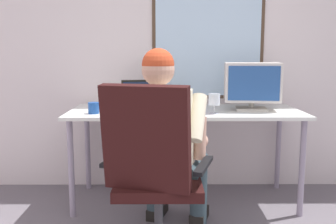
{
  "coord_description": "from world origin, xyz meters",
  "views": [
    {
      "loc": [
        -0.24,
        -1.11,
        1.2
      ],
      "look_at": [
        -0.23,
        1.49,
        0.8
      ],
      "focal_mm": 41.32,
      "sensor_mm": 36.0,
      "label": 1
    }
  ],
  "objects_px": {
    "person_seated": "(164,144)",
    "office_chair": "(152,165)",
    "laptop": "(143,101)",
    "desk_speaker": "(180,98)",
    "desk": "(185,118)",
    "wine_glass": "(214,101)",
    "coffee_mug": "(94,108)",
    "book_stack": "(191,106)",
    "crt_monitor": "(252,83)"
  },
  "relations": [
    {
      "from": "person_seated",
      "to": "wine_glass",
      "type": "relative_size",
      "value": 8.24
    },
    {
      "from": "crt_monitor",
      "to": "desk_speaker",
      "type": "distance_m",
      "value": 0.6
    },
    {
      "from": "laptop",
      "to": "coffee_mug",
      "type": "xyz_separation_m",
      "value": [
        -0.35,
        -0.26,
        -0.02
      ]
    },
    {
      "from": "laptop",
      "to": "desk",
      "type": "bearing_deg",
      "value": -13.6
    },
    {
      "from": "laptop",
      "to": "wine_glass",
      "type": "xyz_separation_m",
      "value": [
        0.54,
        -0.27,
        0.04
      ]
    },
    {
      "from": "desk",
      "to": "desk_speaker",
      "type": "bearing_deg",
      "value": 104.24
    },
    {
      "from": "crt_monitor",
      "to": "office_chair",
      "type": "bearing_deg",
      "value": -128.88
    },
    {
      "from": "wine_glass",
      "to": "coffee_mug",
      "type": "distance_m",
      "value": 0.89
    },
    {
      "from": "desk",
      "to": "office_chair",
      "type": "height_order",
      "value": "office_chair"
    },
    {
      "from": "laptop",
      "to": "book_stack",
      "type": "distance_m",
      "value": 0.41
    },
    {
      "from": "desk",
      "to": "office_chair",
      "type": "bearing_deg",
      "value": -103.7
    },
    {
      "from": "person_seated",
      "to": "wine_glass",
      "type": "xyz_separation_m",
      "value": [
        0.37,
        0.49,
        0.21
      ]
    },
    {
      "from": "desk",
      "to": "book_stack",
      "type": "xyz_separation_m",
      "value": [
        0.04,
        -0.05,
        0.1
      ]
    },
    {
      "from": "person_seated",
      "to": "coffee_mug",
      "type": "relative_size",
      "value": 14.73
    },
    {
      "from": "office_chair",
      "to": "coffee_mug",
      "type": "distance_m",
      "value": 0.91
    },
    {
      "from": "desk",
      "to": "wine_glass",
      "type": "xyz_separation_m",
      "value": [
        0.2,
        -0.19,
        0.16
      ]
    },
    {
      "from": "desk",
      "to": "desk_speaker",
      "type": "height_order",
      "value": "desk_speaker"
    },
    {
      "from": "desk_speaker",
      "to": "book_stack",
      "type": "relative_size",
      "value": 0.8
    },
    {
      "from": "desk",
      "to": "person_seated",
      "type": "bearing_deg",
      "value": -103.37
    },
    {
      "from": "desk",
      "to": "wine_glass",
      "type": "distance_m",
      "value": 0.32
    },
    {
      "from": "laptop",
      "to": "desk_speaker",
      "type": "height_order",
      "value": "laptop"
    },
    {
      "from": "wine_glass",
      "to": "desk",
      "type": "bearing_deg",
      "value": 136.8
    },
    {
      "from": "crt_monitor",
      "to": "coffee_mug",
      "type": "distance_m",
      "value": 1.23
    },
    {
      "from": "crt_monitor",
      "to": "desk",
      "type": "bearing_deg",
      "value": 179.43
    },
    {
      "from": "laptop",
      "to": "coffee_mug",
      "type": "distance_m",
      "value": 0.44
    },
    {
      "from": "desk",
      "to": "wine_glass",
      "type": "height_order",
      "value": "wine_glass"
    },
    {
      "from": "person_seated",
      "to": "laptop",
      "type": "height_order",
      "value": "person_seated"
    },
    {
      "from": "crt_monitor",
      "to": "wine_glass",
      "type": "distance_m",
      "value": 0.39
    },
    {
      "from": "person_seated",
      "to": "book_stack",
      "type": "relative_size",
      "value": 6.72
    },
    {
      "from": "office_chair",
      "to": "coffee_mug",
      "type": "bearing_deg",
      "value": 121.42
    },
    {
      "from": "laptop",
      "to": "desk_speaker",
      "type": "bearing_deg",
      "value": 12.9
    },
    {
      "from": "desk",
      "to": "person_seated",
      "type": "xyz_separation_m",
      "value": [
        -0.16,
        -0.68,
        -0.05
      ]
    },
    {
      "from": "desk",
      "to": "coffee_mug",
      "type": "relative_size",
      "value": 21.69
    },
    {
      "from": "person_seated",
      "to": "crt_monitor",
      "type": "height_order",
      "value": "person_seated"
    },
    {
      "from": "wine_glass",
      "to": "coffee_mug",
      "type": "height_order",
      "value": "wine_glass"
    },
    {
      "from": "person_seated",
      "to": "desk_speaker",
      "type": "xyz_separation_m",
      "value": [
        0.12,
        0.83,
        0.18
      ]
    },
    {
      "from": "book_stack",
      "to": "wine_glass",
      "type": "bearing_deg",
      "value": -41.63
    },
    {
      "from": "person_seated",
      "to": "crt_monitor",
      "type": "bearing_deg",
      "value": 44.62
    },
    {
      "from": "person_seated",
      "to": "desk",
      "type": "bearing_deg",
      "value": 76.63
    },
    {
      "from": "book_stack",
      "to": "coffee_mug",
      "type": "distance_m",
      "value": 0.74
    },
    {
      "from": "laptop",
      "to": "crt_monitor",
      "type": "bearing_deg",
      "value": -5.8
    },
    {
      "from": "person_seated",
      "to": "office_chair",
      "type": "bearing_deg",
      "value": -104.58
    },
    {
      "from": "person_seated",
      "to": "crt_monitor",
      "type": "xyz_separation_m",
      "value": [
        0.68,
        0.67,
        0.33
      ]
    },
    {
      "from": "office_chair",
      "to": "desk",
      "type": "bearing_deg",
      "value": 76.3
    },
    {
      "from": "person_seated",
      "to": "desk_speaker",
      "type": "distance_m",
      "value": 0.86
    },
    {
      "from": "book_stack",
      "to": "crt_monitor",
      "type": "bearing_deg",
      "value": 5.32
    },
    {
      "from": "coffee_mug",
      "to": "person_seated",
      "type": "bearing_deg",
      "value": -43.37
    },
    {
      "from": "office_chair",
      "to": "wine_glass",
      "type": "height_order",
      "value": "office_chair"
    },
    {
      "from": "laptop",
      "to": "office_chair",
      "type": "bearing_deg",
      "value": -83.66
    },
    {
      "from": "office_chair",
      "to": "desk_speaker",
      "type": "distance_m",
      "value": 1.13
    }
  ]
}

